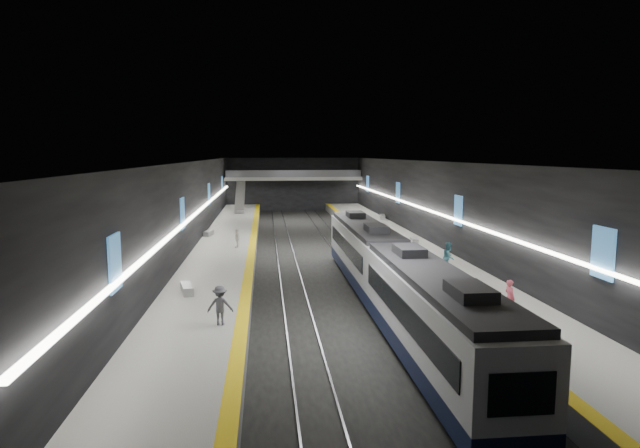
{
  "coord_description": "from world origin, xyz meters",
  "views": [
    {
      "loc": [
        -4.16,
        -45.73,
        8.65
      ],
      "look_at": [
        0.82,
        2.74,
        2.2
      ],
      "focal_mm": 30.0,
      "sensor_mm": 36.0,
      "label": 1
    }
  ],
  "objects": [
    {
      "name": "wall_front",
      "position": [
        0.0,
        -35.0,
        4.0
      ],
      "size": [
        20.0,
        0.04,
        8.0
      ],
      "primitive_type": "cube",
      "color": "black",
      "rests_on": "ground"
    },
    {
      "name": "tactile_strip_left",
      "position": [
        -5.3,
        0.0,
        1.02
      ],
      "size": [
        0.6,
        70.0,
        0.02
      ],
      "primitive_type": "cube",
      "color": "yellow",
      "rests_on": "platform_left"
    },
    {
      "name": "tile_surface_right",
      "position": [
        7.5,
        0.0,
        1.01
      ],
      "size": [
        5.0,
        70.0,
        0.02
      ],
      "primitive_type": "cube",
      "color": "#A5A5A0",
      "rests_on": "platform_right"
    },
    {
      "name": "rails",
      "position": [
        -0.0,
        0.0,
        0.06
      ],
      "size": [
        6.52,
        70.0,
        0.12
      ],
      "color": "gray",
      "rests_on": "ground"
    },
    {
      "name": "wall_right",
      "position": [
        10.0,
        0.0,
        4.0
      ],
      "size": [
        0.04,
        70.0,
        8.0
      ],
      "primitive_type": "cube",
      "color": "black",
      "rests_on": "ground"
    },
    {
      "name": "tile_surface_left",
      "position": [
        -7.5,
        0.0,
        1.01
      ],
      "size": [
        5.0,
        70.0,
        0.02
      ],
      "primitive_type": "cube",
      "color": "#A5A5A0",
      "rests_on": "platform_left"
    },
    {
      "name": "platform_right",
      "position": [
        7.5,
        0.0,
        0.5
      ],
      "size": [
        5.0,
        70.0,
        1.0
      ],
      "primitive_type": "cube",
      "color": "slate",
      "rests_on": "ground"
    },
    {
      "name": "bench_left_near",
      "position": [
        -8.54,
        -16.39,
        1.24
      ],
      "size": [
        1.0,
        2.05,
        0.48
      ],
      "primitive_type": "cube",
      "rotation": [
        0.0,
        0.0,
        0.24
      ],
      "color": "#99999E",
      "rests_on": "platform_left"
    },
    {
      "name": "bench_right_near",
      "position": [
        8.51,
        -1.55,
        1.22
      ],
      "size": [
        0.72,
        1.84,
        0.44
      ],
      "primitive_type": "cube",
      "rotation": [
        0.0,
        0.0,
        -0.13
      ],
      "color": "#99999E",
      "rests_on": "platform_right"
    },
    {
      "name": "passenger_right_b",
      "position": [
        7.58,
        -12.84,
        1.98
      ],
      "size": [
        1.16,
        1.21,
        1.96
      ],
      "primitive_type": "imported",
      "rotation": [
        0.0,
        0.0,
        0.96
      ],
      "color": "teal",
      "rests_on": "platform_right"
    },
    {
      "name": "passenger_right_a",
      "position": [
        7.23,
        -22.3,
        1.88
      ],
      "size": [
        0.53,
        0.71,
        1.75
      ],
      "primitive_type": "imported",
      "rotation": [
        0.0,
        0.0,
        1.75
      ],
      "color": "#CD4C5F",
      "rests_on": "platform_right"
    },
    {
      "name": "cove_light_right",
      "position": [
        9.8,
        0.0,
        3.8
      ],
      "size": [
        0.25,
        68.6,
        0.12
      ],
      "primitive_type": "cube",
      "color": "white",
      "rests_on": "wall_right"
    },
    {
      "name": "ceiling",
      "position": [
        0.0,
        0.0,
        8.0
      ],
      "size": [
        20.0,
        70.0,
        0.04
      ],
      "primitive_type": "cube",
      "rotation": [
        3.14,
        0.0,
        0.0
      ],
      "color": "beige",
      "rests_on": "wall_left"
    },
    {
      "name": "tactile_strip_right",
      "position": [
        5.3,
        0.0,
        1.02
      ],
      "size": [
        0.6,
        70.0,
        0.02
      ],
      "primitive_type": "cube",
      "color": "yellow",
      "rests_on": "platform_right"
    },
    {
      "name": "cove_light_left",
      "position": [
        -9.8,
        0.0,
        3.8
      ],
      "size": [
        0.25,
        68.6,
        0.12
      ],
      "primitive_type": "cube",
      "color": "white",
      "rests_on": "wall_left"
    },
    {
      "name": "bench_right_far",
      "position": [
        9.5,
        15.46,
        1.24
      ],
      "size": [
        0.85,
        2.05,
        0.49
      ],
      "primitive_type": "cube",
      "rotation": [
        0.0,
        0.0,
        -0.15
      ],
      "color": "#99999E",
      "rests_on": "platform_right"
    },
    {
      "name": "passenger_left_a",
      "position": [
        -6.51,
        -2.19,
        1.76
      ],
      "size": [
        0.55,
        0.95,
        1.52
      ],
      "primitive_type": "imported",
      "rotation": [
        0.0,
        0.0,
        -1.35
      ],
      "color": "silver",
      "rests_on": "platform_left"
    },
    {
      "name": "ground",
      "position": [
        0.0,
        0.0,
        0.0
      ],
      "size": [
        70.0,
        70.0,
        0.0
      ],
      "primitive_type": "plane",
      "color": "black",
      "rests_on": "ground"
    },
    {
      "name": "escalator",
      "position": [
        -7.5,
        26.0,
        2.9
      ],
      "size": [
        1.2,
        7.5,
        3.92
      ],
      "primitive_type": "cube",
      "rotation": [
        0.44,
        0.0,
        0.0
      ],
      "color": "#99999E",
      "rests_on": "platform_left"
    },
    {
      "name": "ad_posters",
      "position": [
        -0.0,
        1.0,
        4.5
      ],
      "size": [
        19.94,
        53.5,
        2.2
      ],
      "color": "teal",
      "rests_on": "wall_left"
    },
    {
      "name": "passenger_left_b",
      "position": [
        -6.24,
        -22.22,
        1.89
      ],
      "size": [
        1.19,
        0.73,
        1.78
      ],
      "primitive_type": "imported",
      "rotation": [
        0.0,
        0.0,
        3.08
      ],
      "color": "#45454D",
      "rests_on": "platform_left"
    },
    {
      "name": "train",
      "position": [
        2.5,
        -17.97,
        2.2
      ],
      "size": [
        2.69,
        30.05,
        3.6
      ],
      "color": "#0D1532",
      "rests_on": "ground"
    },
    {
      "name": "mezzanine_bridge",
      "position": [
        0.0,
        32.93,
        5.04
      ],
      "size": [
        20.0,
        3.0,
        1.5
      ],
      "color": "gray",
      "rests_on": "wall_left"
    },
    {
      "name": "wall_left",
      "position": [
        -10.0,
        0.0,
        4.0
      ],
      "size": [
        0.04,
        70.0,
        8.0
      ],
      "primitive_type": "cube",
      "color": "black",
      "rests_on": "ground"
    },
    {
      "name": "platform_left",
      "position": [
        -7.5,
        0.0,
        0.5
      ],
      "size": [
        5.0,
        70.0,
        1.0
      ],
      "primitive_type": "cube",
      "color": "slate",
      "rests_on": "ground"
    },
    {
      "name": "wall_back",
      "position": [
        0.0,
        35.0,
        4.0
      ],
      "size": [
        20.0,
        0.04,
        8.0
      ],
      "primitive_type": "cube",
      "color": "black",
      "rests_on": "ground"
    },
    {
      "name": "bench_left_far",
      "position": [
        -9.5,
        4.53,
        1.23
      ],
      "size": [
        0.84,
        1.98,
        0.47
      ],
      "primitive_type": "cube",
      "rotation": [
        0.0,
        0.0,
        -0.16
      ],
      "color": "#99999E",
      "rests_on": "platform_left"
    }
  ]
}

